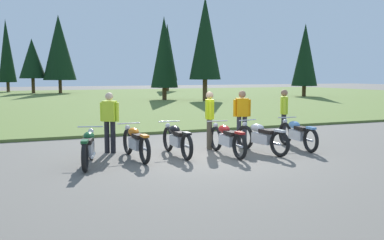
# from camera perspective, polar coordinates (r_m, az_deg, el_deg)

# --- Properties ---
(ground_plane) EXTENTS (140.00, 140.00, 0.00)m
(ground_plane) POSITION_cam_1_polar(r_m,az_deg,el_deg) (11.45, 1.15, -4.78)
(ground_plane) COLOR #605B54
(grass_moorland) EXTENTS (80.00, 44.00, 0.10)m
(grass_moorland) POSITION_cam_1_polar(r_m,az_deg,el_deg) (36.99, -15.36, 2.62)
(grass_moorland) COLOR #5B7033
(grass_moorland) RESTS_ON ground
(forest_treeline) EXTENTS (44.31, 28.48, 8.85)m
(forest_treeline) POSITION_cam_1_polar(r_m,az_deg,el_deg) (44.93, -20.04, 8.86)
(forest_treeline) COLOR #47331E
(forest_treeline) RESTS_ON ground
(motorcycle_british_green) EXTENTS (0.77, 2.06, 0.88)m
(motorcycle_british_green) POSITION_cam_1_polar(r_m,az_deg,el_deg) (10.45, -13.66, -3.56)
(motorcycle_british_green) COLOR black
(motorcycle_british_green) RESTS_ON ground
(motorcycle_orange) EXTENTS (0.62, 2.10, 0.88)m
(motorcycle_orange) POSITION_cam_1_polar(r_m,az_deg,el_deg) (11.04, -7.52, -2.93)
(motorcycle_orange) COLOR black
(motorcycle_orange) RESTS_ON ground
(motorcycle_black) EXTENTS (0.62, 2.10, 0.88)m
(motorcycle_black) POSITION_cam_1_polar(r_m,az_deg,el_deg) (11.41, -2.04, -2.59)
(motorcycle_black) COLOR black
(motorcycle_black) RESTS_ON ground
(motorcycle_red) EXTENTS (0.62, 2.10, 0.88)m
(motorcycle_red) POSITION_cam_1_polar(r_m,az_deg,el_deg) (11.52, 4.68, -2.52)
(motorcycle_red) COLOR black
(motorcycle_red) RESTS_ON ground
(motorcycle_silver) EXTENTS (0.70, 2.08, 0.88)m
(motorcycle_silver) POSITION_cam_1_polar(r_m,az_deg,el_deg) (11.95, 9.23, -2.27)
(motorcycle_silver) COLOR black
(motorcycle_silver) RESTS_ON ground
(motorcycle_sky_blue) EXTENTS (0.62, 2.10, 0.88)m
(motorcycle_sky_blue) POSITION_cam_1_polar(r_m,az_deg,el_deg) (12.86, 13.84, -1.78)
(motorcycle_sky_blue) COLOR black
(motorcycle_sky_blue) RESTS_ON ground
(rider_near_row_end) EXTENTS (0.47, 0.39, 1.67)m
(rider_near_row_end) POSITION_cam_1_polar(r_m,az_deg,el_deg) (11.94, -10.93, 0.16)
(rider_near_row_end) COLOR black
(rider_near_row_end) RESTS_ON ground
(rider_in_hivis_vest) EXTENTS (0.32, 0.53, 1.67)m
(rider_in_hivis_vest) POSITION_cam_1_polar(r_m,az_deg,el_deg) (12.38, 2.36, 0.47)
(rider_in_hivis_vest) COLOR #4C4233
(rider_in_hivis_vest) RESTS_ON ground
(rider_with_back_turned) EXTENTS (0.37, 0.49, 1.67)m
(rider_with_back_turned) POSITION_cam_1_polar(r_m,az_deg,el_deg) (14.24, 12.16, 1.08)
(rider_with_back_turned) COLOR black
(rider_with_back_turned) RESTS_ON ground
(rider_checking_bike) EXTENTS (0.54, 0.30, 1.67)m
(rider_checking_bike) POSITION_cam_1_polar(r_m,az_deg,el_deg) (13.15, 6.68, 0.77)
(rider_checking_bike) COLOR #2D2D38
(rider_checking_bike) RESTS_ON ground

